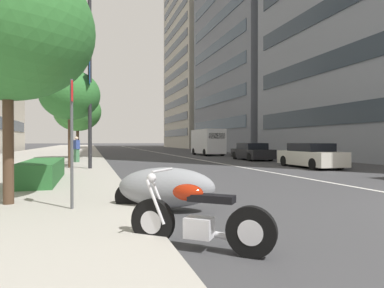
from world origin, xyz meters
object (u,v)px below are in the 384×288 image
at_px(street_tree_far_plaza, 77,111).
at_px(motorcycle_nearest_camera, 165,188).
at_px(parking_sign_by_curb, 72,131).
at_px(car_lead_in_lane, 252,152).
at_px(delivery_van_ahead, 208,142).
at_px(street_tree_near_plaza_corner, 70,95).
at_px(street_tree_by_lamp_post, 8,28).
at_px(car_approaching_light, 310,156).
at_px(motorcycle_under_tarp, 198,220).
at_px(street_lamp_with_banners, 98,61).
at_px(pedestrian_on_plaza, 77,149).

bearing_deg(street_tree_far_plaza, motorcycle_nearest_camera, -173.14).
bearing_deg(motorcycle_nearest_camera, parking_sign_by_curb, 20.51).
bearing_deg(car_lead_in_lane, delivery_van_ahead, 5.71).
height_order(car_lead_in_lane, street_tree_far_plaza, street_tree_far_plaza).
bearing_deg(delivery_van_ahead, street_tree_near_plaza_corner, 138.14).
distance_m(street_tree_by_lamp_post, street_tree_far_plaza, 19.64).
bearing_deg(motorcycle_nearest_camera, street_tree_far_plaza, -58.08).
bearing_deg(parking_sign_by_curb, street_tree_near_plaza_corner, 3.28).
height_order(car_lead_in_lane, street_tree_by_lamp_post, street_tree_by_lamp_post).
xyz_separation_m(car_approaching_light, street_tree_by_lamp_post, (-7.96, 13.65, 3.29)).
bearing_deg(motorcycle_under_tarp, delivery_van_ahead, -70.70).
xyz_separation_m(delivery_van_ahead, street_lamp_with_banners, (-15.50, 11.42, 4.08)).
bearing_deg(motorcycle_nearest_camera, pedestrian_on_plaza, -56.26).
distance_m(motorcycle_nearest_camera, pedestrian_on_plaza, 15.79).
xyz_separation_m(motorcycle_under_tarp, car_approaching_light, (11.63, -10.52, 0.23)).
height_order(motorcycle_under_tarp, car_lead_in_lane, car_lead_in_lane).
xyz_separation_m(parking_sign_by_curb, street_tree_by_lamp_post, (0.94, 1.35, 2.24)).
bearing_deg(street_tree_by_lamp_post, parking_sign_by_curb, -125.01).
xyz_separation_m(car_approaching_light, street_lamp_with_banners, (1.23, 11.59, 4.86)).
bearing_deg(motorcycle_under_tarp, street_lamp_with_banners, -45.91).
height_order(street_tree_by_lamp_post, pedestrian_on_plaza, street_tree_by_lamp_post).
height_order(motorcycle_under_tarp, delivery_van_ahead, delivery_van_ahead).
bearing_deg(motorcycle_under_tarp, parking_sign_by_curb, -17.56).
distance_m(motorcycle_nearest_camera, delivery_van_ahead, 27.76).
bearing_deg(parking_sign_by_curb, delivery_van_ahead, -25.32).
bearing_deg(street_tree_by_lamp_post, street_tree_far_plaza, -2.18).
distance_m(street_tree_by_lamp_post, pedestrian_on_plaza, 14.83).
bearing_deg(delivery_van_ahead, motorcycle_under_tarp, 159.14).
distance_m(car_lead_in_lane, street_tree_by_lamp_post, 21.25).
distance_m(car_approaching_light, pedestrian_on_plaza, 14.37).
relative_size(delivery_van_ahead, parking_sign_by_curb, 1.96).
distance_m(car_lead_in_lane, street_lamp_with_banners, 14.40).
relative_size(motorcycle_under_tarp, motorcycle_nearest_camera, 0.77).
distance_m(motorcycle_under_tarp, motorcycle_nearest_camera, 2.58).
relative_size(car_lead_in_lane, parking_sign_by_curb, 1.75).
distance_m(motorcycle_nearest_camera, car_approaching_light, 13.79).
xyz_separation_m(delivery_van_ahead, street_tree_far_plaza, (-5.06, 12.73, 2.40)).
bearing_deg(street_tree_by_lamp_post, motorcycle_nearest_camera, -108.68).
bearing_deg(car_lead_in_lane, motorcycle_nearest_camera, 150.11).
distance_m(street_lamp_with_banners, street_tree_by_lamp_post, 9.55).
bearing_deg(street_tree_near_plaza_corner, delivery_van_ahead, -41.04).
relative_size(delivery_van_ahead, street_tree_near_plaza_corner, 1.02).
bearing_deg(street_tree_by_lamp_post, street_lamp_with_banners, -12.63).
bearing_deg(car_approaching_light, car_lead_in_lane, 0.31).
bearing_deg(pedestrian_on_plaza, motorcycle_under_tarp, -113.68).
height_order(street_tree_near_plaza_corner, street_tree_far_plaza, street_tree_far_plaza).
height_order(motorcycle_under_tarp, pedestrian_on_plaza, pedestrian_on_plaza).
bearing_deg(street_tree_near_plaza_corner, motorcycle_nearest_camera, -167.24).
relative_size(motorcycle_nearest_camera, street_lamp_with_banners, 0.25).
distance_m(motorcycle_under_tarp, street_tree_by_lamp_post, 5.98).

